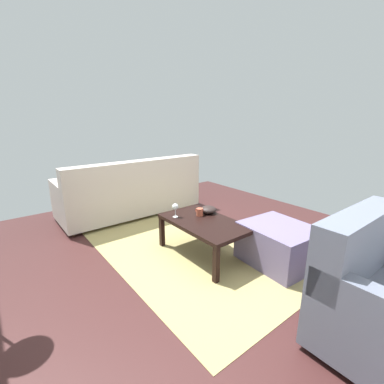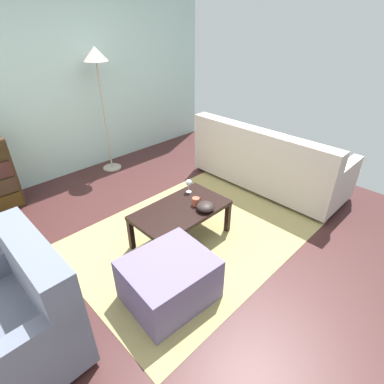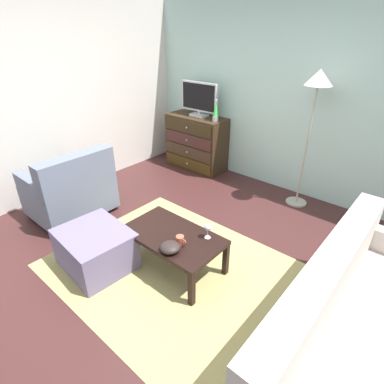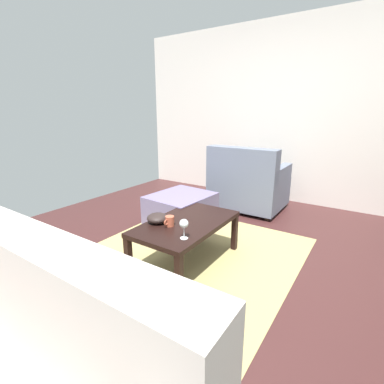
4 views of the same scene
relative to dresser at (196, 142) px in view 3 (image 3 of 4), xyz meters
name	(u,v)px [view 3 (image 3 of 4)]	position (x,y,z in m)	size (l,w,h in m)	color
ground_plane	(181,258)	(1.42, -1.95, -0.47)	(5.27, 5.00, 0.05)	#3D1F1E
wall_accent_rear	(290,100)	(1.42, 0.31, 0.84)	(5.27, 0.12, 2.58)	#A8C9C2
wall_plain_left	(47,103)	(-0.97, -1.95, 0.84)	(0.12, 5.00, 2.58)	silver
area_rug	(182,274)	(1.62, -2.15, -0.44)	(2.60, 1.90, 0.01)	tan
dresser	(196,142)	(0.00, 0.00, 0.00)	(1.04, 0.49, 0.90)	#352516
tv	(199,99)	(0.03, 0.02, 0.73)	(0.69, 0.18, 0.54)	silver
lava_lamp	(216,112)	(0.42, -0.04, 0.59)	(0.09, 0.09, 0.33)	#B7B7BC
coffee_table	(173,238)	(1.47, -2.11, -0.10)	(0.99, 0.57, 0.40)	black
wine_glass	(208,228)	(1.76, -1.93, 0.07)	(0.07, 0.07, 0.16)	silver
mug	(180,240)	(1.63, -2.17, -0.01)	(0.11, 0.08, 0.08)	#AD5139
bowl_decorative	(170,247)	(1.63, -2.30, -0.01)	(0.18, 0.18, 0.08)	black
couch_large	(355,334)	(3.14, -2.06, -0.11)	(0.85, 2.10, 0.88)	#332319
armchair	(71,190)	(-0.20, -2.23, -0.09)	(0.80, 0.94, 0.89)	#332319
ottoman	(96,249)	(0.87, -2.60, -0.24)	(0.70, 0.60, 0.41)	slate
standing_lamp	(317,92)	(1.88, -0.05, 1.06)	(0.32, 0.32, 1.76)	#A59E8C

